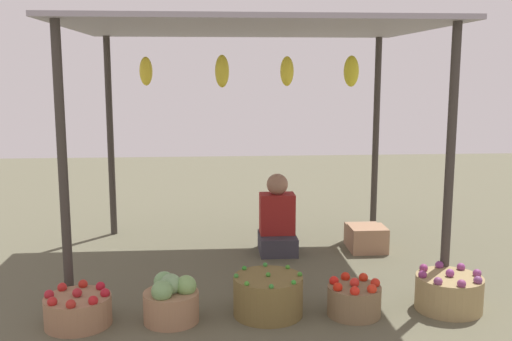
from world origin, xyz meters
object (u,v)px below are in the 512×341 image
object	(u,v)px
wooden_crate_near_vendor	(367,239)
basket_purple_onions	(449,292)
vendor_person	(277,222)
basket_red_apples	(78,310)
basket_cabbages	(171,301)
basket_green_chilies	(268,295)
wooden_crate_stacked_rear	(363,236)
basket_red_tomatoes	(354,299)

from	to	relation	value
wooden_crate_near_vendor	basket_purple_onions	bearing A→B (deg)	-81.32
vendor_person	basket_red_apples	xyz separation A→B (m)	(-1.59, -1.62, -0.19)
vendor_person	basket_cabbages	size ratio (longest dim) A/B	1.97
basket_green_chilies	wooden_crate_near_vendor	size ratio (longest dim) A/B	1.43
wooden_crate_stacked_rear	basket_green_chilies	bearing A→B (deg)	-124.61
vendor_person	wooden_crate_near_vendor	bearing A→B (deg)	-3.36
vendor_person	wooden_crate_near_vendor	xyz separation A→B (m)	(0.90, -0.05, -0.17)
basket_cabbages	wooden_crate_stacked_rear	distance (m)	2.50
basket_purple_onions	wooden_crate_stacked_rear	world-z (taller)	basket_purple_onions
basket_green_chilies	basket_purple_onions	xyz separation A→B (m)	(1.36, -0.00, -0.01)
basket_green_chilies	basket_purple_onions	bearing A→B (deg)	-0.15
basket_red_tomatoes	wooden_crate_stacked_rear	size ratio (longest dim) A/B	1.17
basket_purple_onions	wooden_crate_stacked_rear	xyz separation A→B (m)	(-0.23, 1.64, -0.02)
basket_cabbages	wooden_crate_stacked_rear	size ratio (longest dim) A/B	1.18
wooden_crate_near_vendor	wooden_crate_stacked_rear	distance (m)	0.15
basket_green_chilies	wooden_crate_stacked_rear	world-z (taller)	basket_green_chilies
vendor_person	basket_cabbages	distance (m)	1.86
basket_red_apples	wooden_crate_near_vendor	distance (m)	2.94
basket_cabbages	wooden_crate_near_vendor	size ratio (longest dim) A/B	1.11
vendor_person	wooden_crate_stacked_rear	world-z (taller)	vendor_person
basket_red_tomatoes	basket_purple_onions	distance (m)	0.73
basket_purple_onions	basket_red_tomatoes	bearing A→B (deg)	-175.99
vendor_person	basket_cabbages	xyz separation A→B (m)	(-0.94, -1.61, -0.14)
vendor_person	wooden_crate_stacked_rear	distance (m)	0.91
basket_cabbages	basket_green_chilies	distance (m)	0.70
basket_red_apples	wooden_crate_near_vendor	size ratio (longest dim) A/B	1.31
basket_cabbages	wooden_crate_near_vendor	bearing A→B (deg)	40.26
basket_red_apples	wooden_crate_near_vendor	bearing A→B (deg)	32.16
basket_red_apples	basket_purple_onions	world-z (taller)	basket_purple_onions
basket_red_tomatoes	basket_purple_onions	size ratio (longest dim) A/B	0.79
wooden_crate_stacked_rear	basket_red_apples	bearing A→B (deg)	-145.41
basket_cabbages	basket_green_chilies	world-z (taller)	basket_cabbages
basket_purple_onions	wooden_crate_near_vendor	xyz separation A→B (m)	(-0.23, 1.49, -0.01)
basket_red_apples	basket_green_chilies	distance (m)	1.35
basket_cabbages	vendor_person	bearing A→B (deg)	59.72
vendor_person	basket_purple_onions	size ratio (longest dim) A/B	1.58
basket_cabbages	basket_red_tomatoes	xyz separation A→B (m)	(1.33, 0.01, -0.03)
basket_cabbages	wooden_crate_stacked_rear	bearing A→B (deg)	42.93
basket_red_tomatoes	wooden_crate_near_vendor	world-z (taller)	basket_red_tomatoes
basket_red_apples	basket_red_tomatoes	distance (m)	1.98
basket_green_chilies	basket_purple_onions	size ratio (longest dim) A/B	1.03
basket_purple_onions	wooden_crate_stacked_rear	distance (m)	1.65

